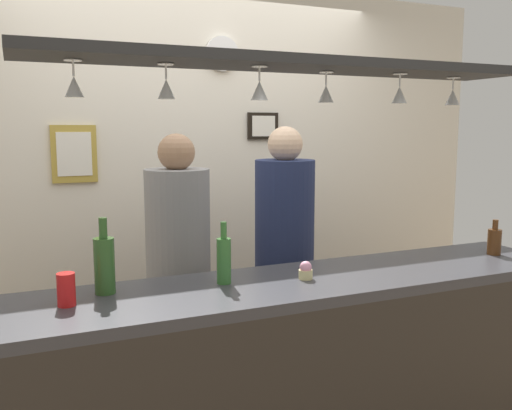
% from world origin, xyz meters
% --- Properties ---
extents(back_wall, '(4.40, 0.06, 2.60)m').
position_xyz_m(back_wall, '(0.00, 1.10, 1.30)').
color(back_wall, silver).
rests_on(back_wall, ground_plane).
extents(bar_counter, '(2.70, 0.55, 1.03)m').
position_xyz_m(bar_counter, '(0.00, -0.51, 0.70)').
color(bar_counter, '#38383D').
rests_on(bar_counter, ground_plane).
extents(overhead_glass_rack, '(2.20, 0.36, 0.04)m').
position_xyz_m(overhead_glass_rack, '(0.00, -0.30, 1.94)').
color(overhead_glass_rack, black).
extents(hanging_wineglass_far_left, '(0.07, 0.07, 0.13)m').
position_xyz_m(hanging_wineglass_far_left, '(-0.87, -0.27, 1.83)').
color(hanging_wineglass_far_left, silver).
rests_on(hanging_wineglass_far_left, overhead_glass_rack).
extents(hanging_wineglass_left, '(0.07, 0.07, 0.13)m').
position_xyz_m(hanging_wineglass_left, '(-0.54, -0.28, 1.83)').
color(hanging_wineglass_left, silver).
rests_on(hanging_wineglass_left, overhead_glass_rack).
extents(hanging_wineglass_center_left, '(0.07, 0.07, 0.13)m').
position_xyz_m(hanging_wineglass_center_left, '(-0.18, -0.35, 1.83)').
color(hanging_wineglass_center_left, silver).
rests_on(hanging_wineglass_center_left, overhead_glass_rack).
extents(hanging_wineglass_center, '(0.07, 0.07, 0.13)m').
position_xyz_m(hanging_wineglass_center, '(0.18, -0.26, 1.83)').
color(hanging_wineglass_center, silver).
rests_on(hanging_wineglass_center, overhead_glass_rack).
extents(hanging_wineglass_center_right, '(0.07, 0.07, 0.13)m').
position_xyz_m(hanging_wineglass_center_right, '(0.52, -0.32, 1.83)').
color(hanging_wineglass_center_right, silver).
rests_on(hanging_wineglass_center_right, overhead_glass_rack).
extents(hanging_wineglass_right, '(0.07, 0.07, 0.13)m').
position_xyz_m(hanging_wineglass_right, '(0.88, -0.27, 1.83)').
color(hanging_wineglass_right, silver).
rests_on(hanging_wineglass_right, overhead_glass_rack).
extents(person_left_grey_shirt, '(0.34, 0.34, 1.65)m').
position_xyz_m(person_left_grey_shirt, '(-0.31, 0.41, 0.99)').
color(person_left_grey_shirt, '#2D334C').
rests_on(person_left_grey_shirt, ground_plane).
extents(person_right_navy_shirt, '(0.34, 0.34, 1.68)m').
position_xyz_m(person_right_navy_shirt, '(0.31, 0.41, 1.02)').
color(person_right_navy_shirt, '#2D334C').
rests_on(person_right_navy_shirt, ground_plane).
extents(bottle_beer_green_import, '(0.06, 0.06, 0.26)m').
position_xyz_m(bottle_beer_green_import, '(-0.31, -0.28, 1.14)').
color(bottle_beer_green_import, '#336B2D').
rests_on(bottle_beer_green_import, bar_counter).
extents(bottle_champagne_green, '(0.08, 0.08, 0.30)m').
position_xyz_m(bottle_champagne_green, '(-0.79, -0.22, 1.15)').
color(bottle_champagne_green, '#2D5623').
rests_on(bottle_champagne_green, bar_counter).
extents(bottle_beer_brown_stubby, '(0.07, 0.07, 0.18)m').
position_xyz_m(bottle_beer_brown_stubby, '(1.14, -0.34, 1.10)').
color(bottle_beer_brown_stubby, '#512D14').
rests_on(bottle_beer_brown_stubby, bar_counter).
extents(drink_can, '(0.07, 0.07, 0.12)m').
position_xyz_m(drink_can, '(-0.94, -0.33, 1.09)').
color(drink_can, red).
rests_on(drink_can, bar_counter).
extents(cupcake, '(0.06, 0.06, 0.08)m').
position_xyz_m(cupcake, '(0.03, -0.36, 1.07)').
color(cupcake, beige).
rests_on(cupcake, bar_counter).
extents(picture_frame_upper_small, '(0.22, 0.02, 0.18)m').
position_xyz_m(picture_frame_upper_small, '(0.47, 1.06, 1.69)').
color(picture_frame_upper_small, black).
rests_on(picture_frame_upper_small, back_wall).
extents(picture_frame_caricature, '(0.26, 0.02, 0.34)m').
position_xyz_m(picture_frame_caricature, '(-0.76, 1.06, 1.52)').
color(picture_frame_caricature, '#B29338').
rests_on(picture_frame_caricature, back_wall).
extents(wall_clock, '(0.22, 0.03, 0.22)m').
position_xyz_m(wall_clock, '(0.18, 1.05, 2.15)').
color(wall_clock, white).
rests_on(wall_clock, back_wall).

